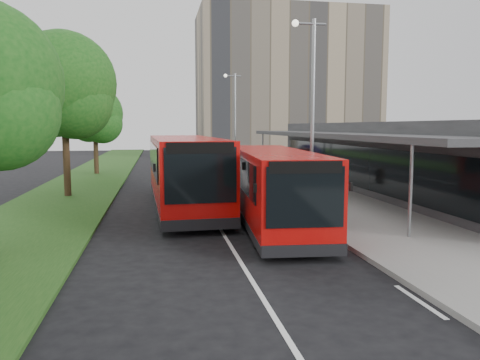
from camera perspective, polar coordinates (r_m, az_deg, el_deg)
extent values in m
plane|color=black|center=(17.48, -2.47, -5.90)|extent=(120.00, 120.00, 0.00)
cube|color=gray|center=(38.01, 2.57, 0.95)|extent=(5.00, 80.00, 0.15)
cube|color=#1B4616|center=(37.42, -17.25, 0.54)|extent=(5.00, 80.00, 0.10)
cube|color=silver|center=(32.23, -5.95, -0.20)|extent=(0.12, 70.00, 0.01)
cube|color=silver|center=(11.14, 21.01, -13.61)|extent=(0.12, 2.00, 0.01)
cube|color=silver|center=(16.35, 10.10, -6.85)|extent=(0.12, 2.00, 0.01)
cube|color=silver|center=(21.97, 4.73, -3.34)|extent=(0.12, 2.00, 0.01)
cube|color=silver|center=(27.74, 1.60, -1.26)|extent=(0.12, 2.00, 0.01)
cube|color=silver|center=(33.60, -0.45, 0.11)|extent=(0.12, 2.00, 0.01)
cube|color=silver|center=(39.50, -1.89, 1.07)|extent=(0.12, 2.00, 0.01)
cube|color=silver|center=(45.42, -2.95, 1.77)|extent=(0.12, 2.00, 0.01)
cube|color=silver|center=(51.36, -3.77, 2.32)|extent=(0.12, 2.00, 0.01)
cube|color=silver|center=(57.32, -4.42, 2.75)|extent=(0.12, 2.00, 0.01)
cube|color=silver|center=(63.28, -4.94, 3.10)|extent=(0.12, 2.00, 0.01)
cube|color=tan|center=(61.34, 5.52, 11.39)|extent=(22.00, 12.00, 18.00)
cube|color=#2B2B2D|center=(28.27, 17.95, 2.64)|extent=(5.00, 26.00, 4.00)
cube|color=black|center=(27.21, 13.22, 1.80)|extent=(0.06, 24.00, 2.20)
cube|color=#2B2B2D|center=(26.65, 10.77, 5.42)|extent=(2.80, 26.00, 0.25)
cylinder|color=gray|center=(16.25, 20.08, -1.33)|extent=(0.12, 0.12, 3.30)
cylinder|color=gray|center=(36.89, 2.77, 3.24)|extent=(0.12, 0.12, 3.30)
cylinder|color=black|center=(26.42, -20.40, 2.58)|extent=(0.36, 0.36, 4.26)
sphere|color=#144D15|center=(26.46, -20.74, 10.98)|extent=(5.42, 5.42, 5.42)
sphere|color=#144D15|center=(25.90, -19.50, 8.98)|extent=(3.87, 3.87, 3.87)
sphere|color=#144D15|center=(27.00, -21.54, 9.40)|extent=(4.26, 4.26, 4.26)
cylinder|color=black|center=(38.29, -17.15, 3.14)|extent=(0.36, 0.36, 3.38)
sphere|color=#144D15|center=(38.24, -17.30, 7.74)|extent=(4.31, 4.31, 4.31)
sphere|color=#144D15|center=(37.76, -16.43, 6.62)|extent=(3.08, 3.08, 3.08)
sphere|color=#144D15|center=(38.80, -17.92, 6.90)|extent=(3.38, 3.38, 3.38)
cylinder|color=gray|center=(19.99, 8.83, 7.56)|extent=(0.16, 0.16, 8.00)
cylinder|color=gray|center=(20.36, 8.46, 18.33)|extent=(1.40, 0.10, 0.10)
sphere|color=silver|center=(20.18, 6.76, 18.46)|extent=(0.28, 0.28, 0.28)
cylinder|color=gray|center=(39.46, -0.60, 7.09)|extent=(0.16, 0.16, 8.00)
cylinder|color=gray|center=(39.64, -0.90, 12.59)|extent=(1.40, 0.10, 0.10)
sphere|color=silver|center=(39.55, -1.78, 12.60)|extent=(0.28, 0.28, 0.28)
cube|color=#B40C09|center=(17.67, 4.09, -0.51)|extent=(3.11, 10.18, 2.53)
cube|color=black|center=(17.86, 4.05, -4.46)|extent=(3.13, 10.20, 0.29)
cube|color=black|center=(12.74, 7.97, -2.10)|extent=(2.15, 0.21, 1.67)
cube|color=black|center=(22.58, 1.91, 2.07)|extent=(2.10, 0.20, 1.24)
cube|color=black|center=(17.74, 0.07, 1.01)|extent=(0.68, 8.58, 1.15)
cube|color=black|center=(18.14, 7.72, 1.07)|extent=(0.68, 8.58, 1.15)
cube|color=black|center=(13.04, 7.88, -8.55)|extent=(2.39, 0.25, 0.33)
cube|color=black|center=(12.64, 8.04, 1.54)|extent=(2.00, 0.19, 0.33)
cube|color=black|center=(12.67, 1.87, -1.00)|extent=(0.09, 0.09, 0.24)
cube|color=black|center=(13.29, 13.38, -0.82)|extent=(0.09, 0.09, 0.24)
cylinder|color=black|center=(14.56, 2.33, -6.71)|extent=(0.35, 0.88, 0.86)
cylinder|color=black|center=(14.96, 10.01, -6.44)|extent=(0.35, 0.88, 0.86)
cylinder|color=black|center=(20.89, -0.18, -2.65)|extent=(0.35, 0.88, 0.86)
cylinder|color=black|center=(21.18, 5.23, -2.55)|extent=(0.35, 0.88, 0.86)
cube|color=#B40C09|center=(21.50, -6.79, 1.32)|extent=(3.18, 11.54, 2.89)
cube|color=black|center=(21.68, -6.74, -2.40)|extent=(3.20, 11.56, 0.33)
cube|color=black|center=(15.80, -4.81, 0.56)|extent=(2.45, 0.15, 1.91)
cube|color=black|center=(27.18, -7.96, 3.36)|extent=(2.40, 0.15, 1.42)
cube|color=black|center=(21.70, -10.53, 2.67)|extent=(0.44, 9.80, 1.31)
cube|color=black|center=(21.96, -3.29, 2.81)|extent=(0.44, 9.80, 1.31)
cube|color=black|center=(16.05, -4.74, -5.45)|extent=(2.73, 0.19, 0.38)
cube|color=black|center=(15.72, -4.83, 3.92)|extent=(2.29, 0.13, 0.38)
cube|color=black|center=(15.88, -10.39, 1.49)|extent=(0.08, 0.08, 0.27)
cube|color=black|center=(16.27, 0.41, 1.72)|extent=(0.08, 0.08, 0.27)
cylinder|color=black|center=(17.94, -9.24, -4.06)|extent=(0.37, 0.99, 0.98)
cylinder|color=black|center=(18.20, -2.01, -3.83)|extent=(0.37, 0.99, 0.98)
cylinder|color=black|center=(25.25, -10.14, -1.02)|extent=(0.37, 0.99, 0.98)
cylinder|color=black|center=(25.44, -4.98, -0.89)|extent=(0.37, 0.99, 0.98)
cylinder|color=#312014|center=(28.98, 4.66, 0.28)|extent=(0.68, 0.68, 0.94)
cylinder|color=#DDDE0B|center=(36.10, 1.29, 1.59)|extent=(0.21, 0.21, 1.01)
imported|color=#610D0E|center=(54.72, -6.18, 3.21)|extent=(2.51, 3.98, 1.26)
imported|color=navy|center=(60.79, -9.02, 3.53)|extent=(2.19, 4.27, 1.34)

